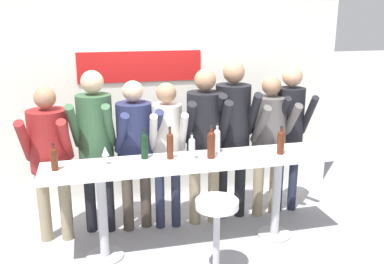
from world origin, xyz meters
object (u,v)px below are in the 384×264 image
wine_bottle_6 (211,143)px  wine_bottle_2 (144,145)px  wine_bottle_5 (217,140)px  wine_glass_0 (105,152)px  tasting_table (194,173)px  person_center_left (135,140)px  wine_bottle_1 (281,141)px  wine_bottle_4 (170,145)px  person_far_right (270,132)px  person_center_right (205,131)px  wine_bottle_0 (192,147)px  person_far_left (49,150)px  bar_stool (217,227)px  wine_bottle_3 (54,158)px  person_center (167,140)px  person_right (233,124)px  person_rightmost (290,123)px

wine_bottle_6 → wine_bottle_2: bearing=167.4°
wine_bottle_5 → wine_glass_0: size_ratio=1.72×
tasting_table → person_center_left: size_ratio=1.75×
wine_bottle_2 → wine_bottle_6: 0.65m
wine_bottle_1 → wine_bottle_4: (-1.10, 0.12, 0.01)m
person_far_right → person_center_right: bearing=-179.2°
wine_bottle_0 → wine_glass_0: wine_bottle_0 is taller
person_far_left → person_center_left: person_center_left is taller
wine_bottle_2 → wine_bottle_4: bearing=-15.6°
bar_stool → wine_bottle_3: wine_bottle_3 is taller
person_center → wine_bottle_0: size_ratio=6.11×
wine_bottle_0 → person_center_left: bearing=132.3°
wine_bottle_0 → wine_bottle_2: (-0.44, 0.14, 0.02)m
person_far_left → person_center_right: 1.61m
bar_stool → wine_bottle_2: wine_bottle_2 is taller
wine_bottle_1 → wine_glass_0: bearing=176.3°
person_center_right → wine_bottle_5: bearing=-79.1°
person_right → person_center: bearing=-168.0°
person_far_right → person_rightmost: bearing=7.2°
wine_bottle_0 → person_center: bearing=107.5°
wine_bottle_1 → wine_bottle_2: (-1.34, 0.19, 0.01)m
tasting_table → person_right: bearing=42.8°
wine_bottle_0 → tasting_table: bearing=37.7°
person_center_right → person_rightmost: person_center_right is taller
wine_bottle_1 → wine_bottle_2: wine_bottle_2 is taller
wine_bottle_4 → bar_stool: bearing=-65.7°
wine_bottle_2 → wine_bottle_1: bearing=-8.0°
person_far_right → wine_bottle_5: (-0.74, -0.38, 0.07)m
bar_stool → person_center_right: person_center_right is taller
tasting_table → wine_bottle_1: size_ratio=10.06×
person_center_right → wine_bottle_2: person_center_right is taller
person_center → wine_bottle_1: (1.06, -0.53, 0.07)m
person_far_left → person_rightmost: bearing=8.4°
bar_stool → wine_bottle_2: size_ratio=2.48×
wine_bottle_5 → person_far_left: bearing=168.0°
bar_stool → person_far_left: person_far_left is taller
wine_bottle_4 → wine_glass_0: (-0.62, -0.01, -0.02)m
person_right → person_rightmost: 0.69m
person_rightmost → wine_bottle_1: bearing=-116.8°
wine_bottle_6 → wine_glass_0: wine_bottle_6 is taller
tasting_table → wine_bottle_2: 0.56m
tasting_table → person_far_left: 1.46m
person_center_right → person_right: bearing=18.5°
person_center → person_rightmost: (1.45, 0.07, 0.08)m
tasting_table → person_center_right: bearing=62.6°
tasting_table → wine_bottle_1: (0.88, -0.07, 0.28)m
wine_bottle_2 → wine_bottle_4: size_ratio=0.95×
wine_bottle_0 → wine_bottle_6: size_ratio=0.81×
person_right → wine_bottle_3: (-1.88, -0.55, -0.06)m
person_far_left → person_right: size_ratio=0.90×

